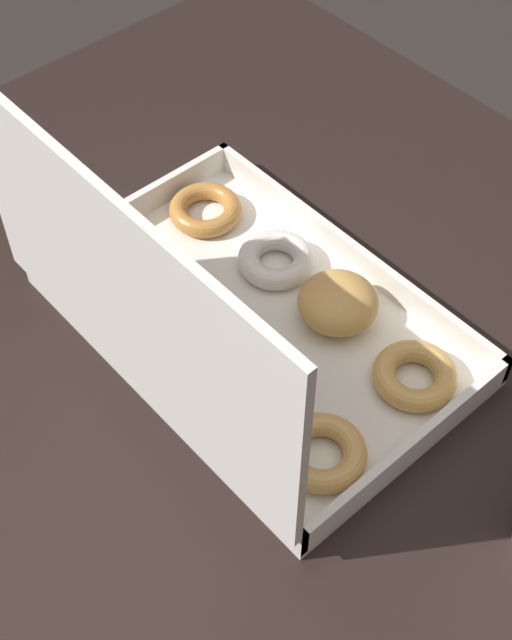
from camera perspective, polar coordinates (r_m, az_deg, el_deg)
The scene contains 3 objects.
ground_plane at distance 1.51m, azimuth 2.94°, elevation -19.29°, with size 8.00×8.00×0.00m, color #2D2826.
dining_table at distance 0.94m, azimuth 4.50°, elevation -5.76°, with size 1.13×0.80×0.75m.
donut_box at distance 0.81m, azimuth -1.89°, elevation 0.46°, with size 0.40×0.27×0.26m.
Camera 1 is at (-0.34, 0.40, 1.42)m, focal length 50.00 mm.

